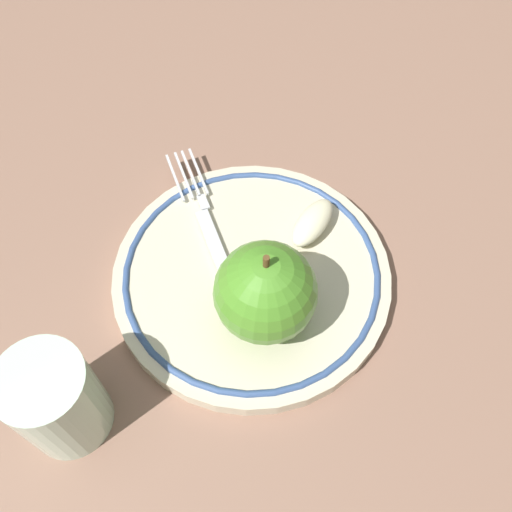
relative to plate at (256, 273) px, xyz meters
name	(u,v)px	position (x,y,z in m)	size (l,w,h in m)	color
ground_plane	(259,291)	(0.00, -0.01, -0.01)	(2.00, 2.00, 0.00)	#8E6754
plate	(256,273)	(0.00, 0.00, 0.00)	(0.25, 0.25, 0.02)	beige
apple_red_whole	(265,292)	(-0.02, -0.04, 0.05)	(0.08, 0.08, 0.09)	#4E9129
apple_slice_front	(313,223)	(0.07, 0.01, 0.02)	(0.06, 0.03, 0.02)	#F1E9BF
fork	(206,223)	(-0.01, 0.07, 0.01)	(0.05, 0.18, 0.00)	silver
drinking_glass	(57,401)	(-0.19, -0.03, 0.04)	(0.07, 0.07, 0.09)	silver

